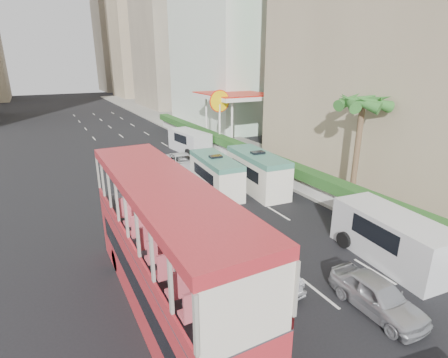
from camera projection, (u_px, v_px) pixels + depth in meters
ground_plane at (295, 266)px, 15.78m from camera, size 200.00×200.00×0.00m
double_decker_bus at (165, 248)px, 12.29m from camera, size 2.50×11.00×5.06m
car_silver_lane_a at (258, 279)px, 14.83m from camera, size 1.59×4.35×1.43m
car_silver_lane_b at (375, 310)px, 13.00m from camera, size 1.62×3.83×1.29m
van_asset at (183, 170)px, 29.64m from camera, size 2.63×5.01×1.35m
minibus_near at (216, 175)px, 24.38m from camera, size 2.31×5.76×2.50m
minibus_far at (257, 172)px, 24.72m from camera, size 2.51×6.18×2.67m
panel_van_near at (391, 238)px, 15.99m from camera, size 2.77×5.76×2.23m
panel_van_far at (190, 141)px, 35.34m from camera, size 2.74×5.48×2.11m
sidewalk at (218, 140)px, 40.65m from camera, size 6.00×120.00×0.18m
kerb_wall at (248, 160)px, 30.03m from camera, size 0.30×44.00×1.00m
hedge at (248, 151)px, 29.75m from camera, size 1.10×44.00×0.70m
palm_tree at (357, 153)px, 21.53m from camera, size 0.36×0.36×6.40m
shell_station at (234, 119)px, 38.57m from camera, size 6.50×8.00×5.50m
tower_far_a at (139, 4)px, 84.77m from camera, size 14.00×14.00×44.00m
tower_far_b at (120, 21)px, 103.77m from camera, size 14.00×14.00×40.00m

